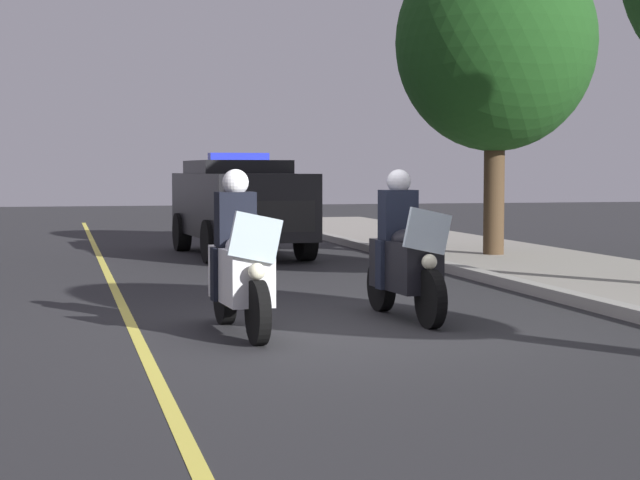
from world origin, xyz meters
The scene contains 8 objects.
ground_plane centered at (0.00, 0.00, 0.00)m, with size 80.00×80.00×0.00m, color #28282B.
curb_strip centered at (0.00, 3.42, 0.07)m, with size 48.00×0.24×0.15m, color #9E9B93.
lane_stripe_center centered at (0.00, -2.18, 0.00)m, with size 48.00×0.12×0.01m, color #E0D14C.
police_motorcycle_lead_left centered at (0.18, -1.11, 0.70)m, with size 2.14×0.61×1.72m.
police_motorcycle_lead_right centered at (-0.44, 0.90, 0.70)m, with size 2.14×0.61×1.72m.
police_suv centered at (-9.87, 0.57, 1.07)m, with size 5.01×2.32×2.05m.
cyclist_background centered at (-15.54, 2.02, 0.84)m, with size 1.76×0.33×1.69m.
tree_far_back centered at (-7.78, 5.13, 4.10)m, with size 3.79×3.79×6.08m.
Camera 1 is at (11.06, -2.93, 1.71)m, focal length 59.52 mm.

